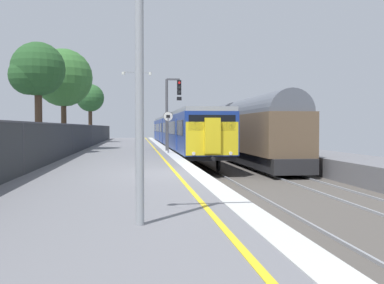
% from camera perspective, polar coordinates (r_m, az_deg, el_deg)
% --- Properties ---
extents(ground, '(17.40, 110.00, 1.21)m').
position_cam_1_polar(ground, '(16.49, 8.47, -5.84)').
color(ground, slate).
extents(commuter_train_at_platform, '(2.83, 39.86, 3.81)m').
position_cam_1_polar(commuter_train_at_platform, '(42.69, -1.83, 1.40)').
color(commuter_train_at_platform, navy).
rests_on(commuter_train_at_platform, ground).
extents(freight_train_adjacent_track, '(2.60, 39.87, 4.51)m').
position_cam_1_polar(freight_train_adjacent_track, '(42.29, 3.70, 1.65)').
color(freight_train_adjacent_track, '#232326').
rests_on(freight_train_adjacent_track, ground).
extents(signal_gantry, '(1.10, 0.24, 4.91)m').
position_cam_1_polar(signal_gantry, '(31.26, -2.66, 4.54)').
color(signal_gantry, '#47474C').
rests_on(signal_gantry, ground).
extents(speed_limit_sign, '(0.59, 0.08, 2.56)m').
position_cam_1_polar(speed_limit_sign, '(28.39, -2.98, 1.93)').
color(speed_limit_sign, '#59595B').
rests_on(speed_limit_sign, ground).
extents(platform_lamp_near, '(2.00, 0.20, 4.80)m').
position_cam_1_polar(platform_lamp_near, '(7.57, -6.56, 11.71)').
color(platform_lamp_near, '#93999E').
rests_on(platform_lamp_near, ground).
extents(platform_lamp_mid, '(2.00, 0.20, 5.39)m').
position_cam_1_polar(platform_lamp_mid, '(31.19, -6.86, 4.78)').
color(platform_lamp_mid, '#93999E').
rests_on(platform_lamp_mid, ground).
extents(platform_back_fence, '(0.07, 99.00, 1.79)m').
position_cam_1_polar(platform_back_fence, '(16.20, -20.28, -0.58)').
color(platform_back_fence, '#282B2D').
rests_on(platform_back_fence, ground).
extents(background_tree_left, '(2.92, 2.92, 6.18)m').
position_cam_1_polar(background_tree_left, '(49.97, -12.62, 5.24)').
color(background_tree_left, '#473323').
rests_on(background_tree_left, ground).
extents(background_tree_centre, '(3.23, 3.19, 6.65)m').
position_cam_1_polar(background_tree_centre, '(28.93, -18.87, 8.29)').
color(background_tree_centre, '#473323').
rests_on(background_tree_centre, ground).
extents(background_tree_right, '(4.08, 4.08, 7.15)m').
position_cam_1_polar(background_tree_right, '(34.01, -15.79, 7.49)').
color(background_tree_right, '#473323').
rests_on(background_tree_right, ground).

